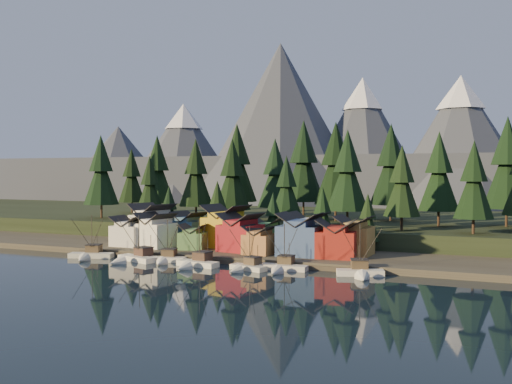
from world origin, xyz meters
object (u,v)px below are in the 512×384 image
at_px(boat_5, 282,262).
at_px(house_front_1, 156,229).
at_px(boat_2, 166,253).
at_px(house_back_0, 152,222).
at_px(house_front_0, 129,230).
at_px(boat_4, 245,261).
at_px(boat_0, 89,250).
at_px(boat_3, 195,257).
at_px(house_back_1, 189,227).
at_px(boat_1, 133,252).
at_px(boat_6, 361,265).

distance_m(boat_5, house_front_1, 43.42).
bearing_deg(boat_2, house_back_0, 117.42).
bearing_deg(house_front_0, boat_2, -33.24).
relative_size(boat_2, house_front_1, 1.07).
distance_m(boat_4, house_front_0, 44.59).
bearing_deg(boat_5, boat_2, 177.54).
bearing_deg(boat_0, boat_2, -11.73).
height_order(boat_3, house_back_0, house_back_0).
bearing_deg(house_back_1, boat_1, -82.36).
relative_size(boat_0, boat_3, 0.98).
distance_m(boat_5, boat_6, 17.38).
bearing_deg(boat_2, house_front_1, 117.91).
xyz_separation_m(boat_0, house_front_1, (9.49, 15.53, 4.14)).
xyz_separation_m(boat_2, house_front_1, (-11.34, 13.31, 4.14)).
relative_size(boat_2, house_front_0, 1.37).
distance_m(boat_5, house_back_1, 43.10).
distance_m(boat_0, house_back_0, 23.57).
bearing_deg(boat_3, boat_4, 9.74).
distance_m(boat_1, boat_5, 37.46).
relative_size(house_front_1, house_back_1, 1.12).
height_order(boat_4, house_front_0, house_front_0).
height_order(boat_3, boat_5, boat_3).
distance_m(house_front_1, house_back_0, 9.29).
distance_m(house_front_1, house_back_1, 10.69).
bearing_deg(house_back_0, boat_6, -2.94).
relative_size(boat_4, house_back_1, 1.14).
distance_m(boat_1, house_front_1, 16.61).
bearing_deg(boat_0, boat_3, -19.82).
distance_m(house_back_0, house_back_1, 10.99).
relative_size(boat_4, boat_5, 0.90).
distance_m(boat_6, house_front_0, 67.71).
bearing_deg(boat_5, boat_0, -179.71).
height_order(boat_2, house_front_0, boat_2).
xyz_separation_m(house_front_0, house_back_1, (12.91, 10.38, 0.45)).
bearing_deg(boat_6, house_front_0, 150.94).
relative_size(boat_4, house_front_1, 1.02).
xyz_separation_m(boat_3, boat_6, (37.32, 3.09, -0.02)).
bearing_deg(boat_3, house_back_1, 130.57).
bearing_deg(house_back_0, boat_1, -52.69).
distance_m(boat_2, boat_3, 10.27).
height_order(boat_0, boat_1, boat_1).
distance_m(boat_1, boat_3, 17.48).
bearing_deg(boat_5, house_back_1, 145.49).
bearing_deg(boat_6, house_front_1, 148.69).
height_order(boat_4, boat_6, boat_6).
xyz_separation_m(boat_3, house_front_0, (-29.12, 15.73, 3.39)).
bearing_deg(house_back_0, house_front_1, -36.06).
bearing_deg(house_back_1, house_front_0, -130.73).
relative_size(boat_0, house_front_1, 1.15).
height_order(boat_3, boat_4, boat_3).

